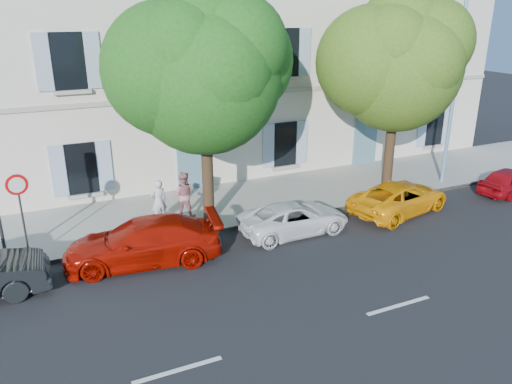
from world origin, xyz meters
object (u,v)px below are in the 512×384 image
road_sign (19,199)px  street_lamp (458,81)px  tree_left (204,78)px  tree_right (397,68)px  car_white_coupe (294,218)px  car_red_hatchback (510,181)px  pedestrian_a (159,201)px  pedestrian_b (184,195)px  car_red_coupe (143,242)px  car_yellow_supercar (400,198)px

road_sign → street_lamp: bearing=0.5°
tree_left → tree_right: 8.16m
car_white_coupe → road_sign: bearing=79.8°
car_red_hatchback → car_white_coupe: bearing=78.4°
pedestrian_a → pedestrian_b: (0.94, 0.10, 0.06)m
car_red_hatchback → pedestrian_b: size_ratio=1.90×
car_white_coupe → tree_left: tree_left is taller
car_red_hatchback → pedestrian_a: bearing=68.9°
tree_right → pedestrian_a: 10.66m
car_white_coupe → car_red_coupe: bearing=89.1°
tree_right → pedestrian_a: bearing=177.9°
tree_right → street_lamp: bearing=-13.1°
car_red_coupe → street_lamp: bearing=105.4°
car_white_coupe → pedestrian_b: 4.13m
tree_left → road_sign: tree_left is taller
car_red_coupe → road_sign: road_sign is taller
car_red_hatchback → tree_right: size_ratio=0.42×
tree_left → pedestrian_a: (-1.65, 0.61, -4.29)m
car_red_coupe → car_white_coupe: bearing=98.8°
car_yellow_supercar → tree_left: size_ratio=0.54×
car_red_hatchback → road_sign: 18.78m
car_yellow_supercar → street_lamp: street_lamp is taller
road_sign → street_lamp: (16.85, 0.13, 2.45)m
car_yellow_supercar → pedestrian_b: 8.16m
car_white_coupe → car_red_hatchback: (10.18, -0.31, 0.01)m
tree_left → tree_right: bearing=1.8°
tree_left → road_sign: (-6.00, -0.50, -3.12)m
pedestrian_a → road_sign: bearing=6.7°
pedestrian_b → car_red_coupe: bearing=80.2°
tree_right → pedestrian_a: size_ratio=4.88×
pedestrian_b → tree_right: bearing=-154.1°
tree_right → pedestrian_b: bearing=177.1°
tree_left → pedestrian_b: bearing=134.5°
pedestrian_b → pedestrian_a: bearing=35.0°
tree_left → tree_right: size_ratio=1.02×
car_white_coupe → pedestrian_a: bearing=57.7°
car_yellow_supercar → car_red_coupe: bearing=76.3°
car_red_coupe → car_yellow_supercar: car_red_coupe is taller
car_red_coupe → car_red_hatchback: car_red_coupe is taller
car_yellow_supercar → street_lamp: size_ratio=0.55×
street_lamp → pedestrian_a: size_ratio=4.91×
car_red_hatchback → tree_right: tree_right is taller
tree_right → road_sign: size_ratio=2.84×
car_red_coupe → road_sign: bearing=-104.3°
street_lamp → road_sign: bearing=-179.5°
tree_left → road_sign: bearing=-175.3°
car_red_coupe → tree_right: bearing=110.1°
car_yellow_supercar → pedestrian_a: (-8.65, 2.56, 0.35)m
tree_right → car_yellow_supercar: bearing=-117.6°
pedestrian_b → road_sign: bearing=41.8°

